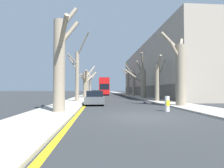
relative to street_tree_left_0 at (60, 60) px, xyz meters
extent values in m
plane|color=#2B2D30|center=(4.95, -1.88, -3.46)|extent=(300.00, 300.00, 0.00)
cube|color=#A39E93|center=(-0.50, 48.12, -3.40)|extent=(3.11, 120.00, 0.12)
cube|color=#A39E93|center=(10.40, 48.12, -3.40)|extent=(3.11, 120.00, 0.12)
cube|color=#9E9384|center=(16.95, 27.98, 2.12)|extent=(10.00, 42.34, 11.17)
cube|color=#5E584F|center=(11.93, 27.98, -2.34)|extent=(0.12, 41.49, 2.23)
cube|color=yellow|center=(1.24, 48.12, -3.46)|extent=(0.24, 120.00, 0.01)
cylinder|color=gray|center=(-0.05, -0.01, -0.39)|extent=(0.75, 0.75, 6.13)
cylinder|color=gray|center=(-0.05, 0.81, 2.37)|extent=(0.28, 1.85, 2.21)
cylinder|color=gray|center=(0.44, 0.26, 2.88)|extent=(1.31, 0.87, 1.81)
cylinder|color=gray|center=(0.50, 0.21, 1.86)|extent=(1.41, 0.77, 1.86)
cylinder|color=gray|center=(0.35, -0.99, 1.49)|extent=(1.12, 2.20, 1.70)
cylinder|color=gray|center=(-0.16, 10.35, -0.35)|extent=(0.49, 0.49, 6.21)
cylinder|color=gray|center=(0.58, 9.73, 3.63)|extent=(1.70, 1.46, 2.81)
cylinder|color=gray|center=(-0.66, 9.75, 1.77)|extent=(1.19, 1.39, 1.24)
cylinder|color=gray|center=(-0.64, 10.24, 1.25)|extent=(1.14, 0.42, 1.76)
cylinder|color=gray|center=(0.10, 19.89, -1.15)|extent=(0.77, 0.77, 4.62)
cylinder|color=gray|center=(0.89, 21.05, 1.25)|extent=(1.91, 2.61, 2.76)
cylinder|color=gray|center=(0.26, 18.73, 0.26)|extent=(0.62, 2.54, 2.30)
cylinder|color=gray|center=(0.13, 20.49, 0.38)|extent=(0.34, 1.45, 2.56)
cylinder|color=gray|center=(1.06, 20.93, 0.27)|extent=(2.24, 2.38, 2.40)
cylinder|color=gray|center=(-0.17, 18.92, -0.03)|extent=(0.85, 2.16, 1.57)
cylinder|color=gray|center=(-0.13, 29.54, -0.52)|extent=(0.57, 0.57, 5.88)
cylinder|color=gray|center=(0.65, 30.29, 0.61)|extent=(1.78, 1.73, 1.77)
cylinder|color=gray|center=(-1.36, 29.59, 0.78)|extent=(2.58, 0.31, 2.02)
cylinder|color=gray|center=(0.74, 29.45, 1.17)|extent=(1.91, 0.38, 2.45)
cylinder|color=gray|center=(0.16, 30.39, 0.76)|extent=(0.82, 1.90, 2.05)
cylinder|color=gray|center=(-0.70, 29.77, 1.18)|extent=(1.38, 0.71, 2.08)
cylinder|color=gray|center=(0.02, 39.89, -0.71)|extent=(0.48, 0.48, 5.49)
cylinder|color=gray|center=(-0.82, 39.57, 0.21)|extent=(1.82, 0.83, 1.35)
cylinder|color=gray|center=(-0.25, 39.54, 1.81)|extent=(0.76, 0.92, 1.90)
cylinder|color=gray|center=(0.11, 38.39, 0.60)|extent=(0.36, 3.09, 1.94)
cylinder|color=gray|center=(-0.60, 39.87, 1.44)|extent=(1.38, 0.20, 2.09)
cylinder|color=gray|center=(9.91, 3.57, -0.66)|extent=(0.88, 0.88, 5.61)
cylinder|color=gray|center=(10.35, 4.30, 0.80)|extent=(1.25, 1.80, 1.78)
cylinder|color=gray|center=(9.15, 3.88, 2.45)|extent=(1.85, 0.99, 2.12)
cylinder|color=gray|center=(10.50, 4.64, 2.47)|extent=(1.53, 2.42, 1.77)
cylinder|color=gray|center=(9.35, 3.41, 1.53)|extent=(1.46, 0.69, 1.87)
cylinder|color=gray|center=(9.93, 9.97, -1.17)|extent=(0.63, 0.63, 4.58)
cylinder|color=gray|center=(10.75, 10.68, 0.72)|extent=(1.90, 1.71, 2.98)
cylinder|color=gray|center=(9.83, 9.01, 1.34)|extent=(0.45, 2.08, 1.63)
cylinder|color=gray|center=(10.25, 10.91, 0.75)|extent=(0.88, 2.10, 2.24)
cylinder|color=gray|center=(9.99, 17.13, -1.04)|extent=(0.86, 0.86, 4.85)
cylinder|color=gray|center=(9.36, 16.92, 1.62)|extent=(1.60, 0.78, 2.55)
cylinder|color=gray|center=(9.67, 16.34, 2.50)|extent=(1.01, 1.93, 3.12)
cylinder|color=gray|center=(8.49, 17.31, 0.30)|extent=(3.20, 0.67, 2.38)
cylinder|color=gray|center=(9.81, 24.50, -0.98)|extent=(0.58, 0.58, 4.95)
cylinder|color=gray|center=(10.65, 23.83, 0.60)|extent=(1.90, 1.57, 1.72)
cylinder|color=gray|center=(8.84, 24.28, 2.19)|extent=(2.13, 0.67, 2.63)
cylinder|color=gray|center=(10.91, 24.08, 1.37)|extent=(2.37, 1.06, 1.67)
cylinder|color=gray|center=(9.91, 31.86, -0.66)|extent=(0.62, 0.62, 5.61)
cylinder|color=gray|center=(10.46, 31.65, 0.68)|extent=(1.34, 0.68, 1.56)
cylinder|color=gray|center=(9.09, 31.64, 2.10)|extent=(1.86, 0.68, 2.51)
cylinder|color=gray|center=(9.63, 32.69, 2.32)|extent=(0.82, 1.90, 2.31)
cylinder|color=gray|center=(10.44, 32.83, 1.93)|extent=(1.33, 2.22, 3.20)
cylinder|color=gray|center=(10.71, 32.24, 1.22)|extent=(1.86, 1.04, 3.20)
cube|color=red|center=(3.90, 35.75, -1.78)|extent=(2.56, 10.37, 2.66)
cube|color=red|center=(3.90, 35.75, 0.22)|extent=(2.51, 10.16, 1.35)
cube|color=#A91111|center=(3.90, 35.75, 0.95)|extent=(2.51, 10.16, 0.12)
cube|color=black|center=(3.90, 35.75, -1.27)|extent=(2.59, 9.12, 1.38)
cube|color=black|center=(3.90, 35.75, 0.29)|extent=(2.59, 9.12, 1.02)
cube|color=black|center=(3.90, 30.59, -1.27)|extent=(2.31, 0.06, 1.45)
cylinder|color=black|center=(2.79, 32.64, -2.97)|extent=(0.30, 0.98, 0.98)
cylinder|color=black|center=(5.01, 32.64, -2.97)|extent=(0.30, 0.98, 0.98)
cylinder|color=black|center=(2.79, 38.65, -2.97)|extent=(0.30, 0.98, 0.98)
cylinder|color=black|center=(5.01, 38.65, -2.97)|extent=(0.30, 0.98, 0.98)
cube|color=#4C5156|center=(2.14, 6.24, -2.96)|extent=(1.86, 4.04, 0.64)
cube|color=black|center=(2.14, 6.49, -2.35)|extent=(1.63, 2.10, 0.58)
cylinder|color=black|center=(1.32, 5.03, -3.15)|extent=(0.20, 0.63, 0.63)
cylinder|color=black|center=(2.95, 5.03, -3.15)|extent=(0.20, 0.63, 0.63)
cylinder|color=black|center=(1.32, 7.46, -3.15)|extent=(0.20, 0.63, 0.63)
cylinder|color=black|center=(2.95, 7.46, -3.15)|extent=(0.20, 0.63, 0.63)
cube|color=maroon|center=(2.14, 11.63, -2.97)|extent=(1.78, 4.21, 0.63)
cube|color=black|center=(2.14, 11.89, -2.38)|extent=(1.57, 2.19, 0.54)
cylinder|color=black|center=(1.36, 10.37, -3.13)|extent=(0.20, 0.66, 0.66)
cylinder|color=black|center=(2.92, 10.37, -3.13)|extent=(0.20, 0.66, 0.66)
cylinder|color=black|center=(1.36, 12.90, -3.13)|extent=(0.20, 0.66, 0.66)
cylinder|color=black|center=(2.92, 12.90, -3.13)|extent=(0.20, 0.66, 0.66)
cube|color=olive|center=(2.14, 18.41, -2.98)|extent=(1.73, 4.55, 0.61)
cube|color=black|center=(2.14, 18.68, -2.37)|extent=(1.52, 2.36, 0.61)
cylinder|color=black|center=(1.38, 17.05, -3.16)|extent=(0.20, 0.60, 0.60)
cylinder|color=black|center=(2.89, 17.05, -3.16)|extent=(0.20, 0.60, 0.60)
cylinder|color=black|center=(1.38, 19.78, -3.16)|extent=(0.20, 0.60, 0.60)
cylinder|color=black|center=(2.89, 19.78, -3.16)|extent=(0.20, 0.60, 0.60)
cube|color=silver|center=(2.14, 24.06, -2.97)|extent=(1.75, 4.02, 0.62)
cube|color=black|center=(2.14, 24.30, -2.38)|extent=(1.54, 2.09, 0.56)
cylinder|color=black|center=(1.37, 22.85, -3.14)|extent=(0.20, 0.65, 0.65)
cylinder|color=black|center=(2.90, 22.85, -3.14)|extent=(0.20, 0.65, 0.65)
cylinder|color=black|center=(1.37, 25.26, -3.14)|extent=(0.20, 0.65, 0.65)
cylinder|color=black|center=(2.90, 25.26, -3.14)|extent=(0.20, 0.65, 0.65)
cylinder|color=white|center=(7.37, 0.38, -2.93)|extent=(0.32, 0.32, 1.07)
cube|color=yellow|center=(7.37, 0.22, -2.87)|extent=(0.22, 0.01, 0.39)
camera|label=1|loc=(2.53, -11.65, -1.90)|focal=28.00mm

